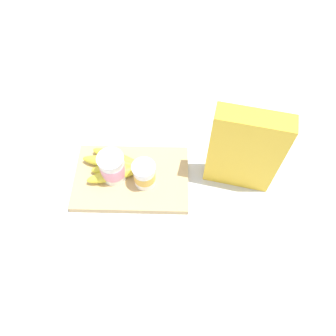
# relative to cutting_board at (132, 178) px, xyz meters

# --- Properties ---
(ground_plane) EXTENTS (2.40, 2.40, 0.00)m
(ground_plane) POSITION_rel_cutting_board_xyz_m (0.00, 0.00, -0.01)
(ground_plane) COLOR silver
(cutting_board) EXTENTS (0.34, 0.22, 0.02)m
(cutting_board) POSITION_rel_cutting_board_xyz_m (0.00, 0.00, 0.00)
(cutting_board) COLOR tan
(cutting_board) RESTS_ON ground_plane
(cereal_box) EXTENTS (0.20, 0.10, 0.28)m
(cereal_box) POSITION_rel_cutting_board_xyz_m (-0.31, -0.02, 0.13)
(cereal_box) COLOR yellow
(cereal_box) RESTS_ON ground_plane
(yogurt_cup_front) EXTENTS (0.07, 0.07, 0.08)m
(yogurt_cup_front) POSITION_rel_cutting_board_xyz_m (-0.04, 0.02, 0.05)
(yogurt_cup_front) COLOR white
(yogurt_cup_front) RESTS_ON cutting_board
(yogurt_cup_back) EXTENTS (0.08, 0.08, 0.10)m
(yogurt_cup_back) POSITION_rel_cutting_board_xyz_m (0.05, 0.00, 0.06)
(yogurt_cup_back) COLOR white
(yogurt_cup_back) RESTS_ON cutting_board
(banana_bunch) EXTENTS (0.19, 0.15, 0.04)m
(banana_bunch) POSITION_rel_cutting_board_xyz_m (0.05, -0.02, 0.03)
(banana_bunch) COLOR yellow
(banana_bunch) RESTS_ON cutting_board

